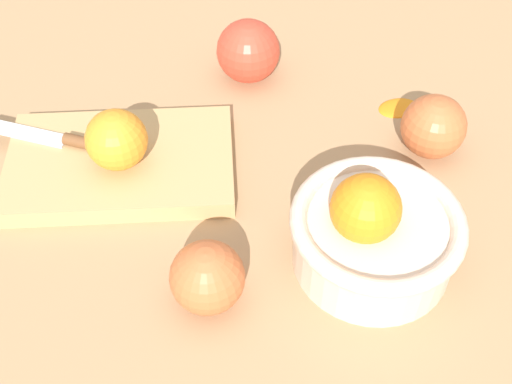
# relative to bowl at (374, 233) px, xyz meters

# --- Properties ---
(ground_plane) EXTENTS (2.40, 2.40, 0.00)m
(ground_plane) POSITION_rel_bowl_xyz_m (0.16, -0.11, -0.04)
(ground_plane) COLOR tan
(bowl) EXTENTS (0.17, 0.17, 0.11)m
(bowl) POSITION_rel_bowl_xyz_m (0.00, 0.00, 0.00)
(bowl) COLOR beige
(bowl) RESTS_ON ground_plane
(cutting_board) EXTENTS (0.28, 0.21, 0.02)m
(cutting_board) POSITION_rel_bowl_xyz_m (0.28, -0.08, -0.03)
(cutting_board) COLOR tan
(cutting_board) RESTS_ON ground_plane
(orange_on_board) EXTENTS (0.07, 0.07, 0.07)m
(orange_on_board) POSITION_rel_bowl_xyz_m (0.28, -0.07, 0.01)
(orange_on_board) COLOR orange
(orange_on_board) RESTS_ON cutting_board
(knife) EXTENTS (0.16, 0.04, 0.01)m
(knife) POSITION_rel_bowl_xyz_m (0.36, -0.09, -0.02)
(knife) COLOR silver
(knife) RESTS_ON cutting_board
(apple_front_center) EXTENTS (0.08, 0.08, 0.08)m
(apple_front_center) POSITION_rel_bowl_xyz_m (0.17, -0.27, -0.00)
(apple_front_center) COLOR #D6422D
(apple_front_center) RESTS_ON ground_plane
(apple_back_center) EXTENTS (0.07, 0.07, 0.07)m
(apple_back_center) POSITION_rel_bowl_xyz_m (0.15, 0.07, -0.01)
(apple_back_center) COLOR #CC6638
(apple_back_center) RESTS_ON ground_plane
(apple_front_left) EXTENTS (0.07, 0.07, 0.07)m
(apple_front_left) POSITION_rel_bowl_xyz_m (-0.06, -0.17, -0.01)
(apple_front_left) COLOR #CC6638
(apple_front_left) RESTS_ON ground_plane
(citrus_peel) EXTENTS (0.06, 0.06, 0.01)m
(citrus_peel) POSITION_rel_bowl_xyz_m (-0.03, -0.24, -0.04)
(citrus_peel) COLOR orange
(citrus_peel) RESTS_ON ground_plane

